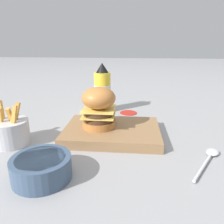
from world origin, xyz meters
TOP-DOWN VIEW (x-y plane):
  - ground_plane at (0.00, 0.00)m, footprint 6.00×6.00m
  - serving_board at (-0.05, 0.02)m, footprint 0.29×0.21m
  - burger at (-0.01, 0.02)m, footprint 0.10×0.10m
  - ketchup_bottle at (0.01, -0.22)m, footprint 0.07×0.07m
  - fries_basket at (0.23, 0.10)m, footprint 0.10×0.10m
  - side_bowl at (0.08, 0.26)m, footprint 0.13×0.13m
  - spoon at (-0.32, 0.14)m, footprint 0.11×0.16m
  - ketchup_puddle at (-0.10, -0.20)m, footprint 0.07×0.07m

SIDE VIEW (x-z plane):
  - ground_plane at x=0.00m, z-range 0.00..0.00m
  - ketchup_puddle at x=-0.10m, z-range 0.00..0.00m
  - spoon at x=-0.32m, z-range 0.00..0.01m
  - serving_board at x=-0.05m, z-range 0.00..0.03m
  - side_bowl at x=0.08m, z-range 0.00..0.05m
  - fries_basket at x=0.23m, z-range -0.02..0.10m
  - ketchup_bottle at x=0.01m, z-range -0.01..0.19m
  - burger at x=-0.01m, z-range 0.03..0.16m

